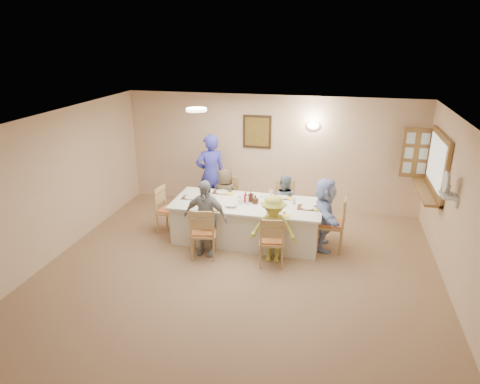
% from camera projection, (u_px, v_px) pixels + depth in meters
% --- Properties ---
extents(ground, '(7.00, 7.00, 0.00)m').
position_uv_depth(ground, '(232.00, 286.00, 6.67)').
color(ground, '#8D6748').
extents(room_walls, '(7.00, 7.00, 7.00)m').
position_uv_depth(room_walls, '(231.00, 196.00, 6.15)').
color(room_walls, '#DCB88D').
rests_on(room_walls, ground).
extents(wall_picture, '(0.62, 0.05, 0.72)m').
position_uv_depth(wall_picture, '(257.00, 132.00, 9.31)').
color(wall_picture, '#362213').
rests_on(wall_picture, room_walls).
extents(wall_sconce, '(0.26, 0.09, 0.18)m').
position_uv_depth(wall_sconce, '(313.00, 125.00, 8.96)').
color(wall_sconce, white).
rests_on(wall_sconce, room_walls).
extents(ceiling_light, '(0.36, 0.36, 0.05)m').
position_uv_depth(ceiling_light, '(196.00, 110.00, 7.40)').
color(ceiling_light, white).
rests_on(ceiling_light, room_walls).
extents(serving_hatch, '(0.06, 1.50, 1.15)m').
position_uv_depth(serving_hatch, '(438.00, 165.00, 7.66)').
color(serving_hatch, brown).
rests_on(serving_hatch, room_walls).
extents(hatch_sill, '(0.30, 1.50, 0.05)m').
position_uv_depth(hatch_sill, '(426.00, 192.00, 7.87)').
color(hatch_sill, brown).
rests_on(hatch_sill, room_walls).
extents(shutter_door, '(0.55, 0.04, 1.00)m').
position_uv_depth(shutter_door, '(416.00, 153.00, 8.41)').
color(shutter_door, brown).
rests_on(shutter_door, room_walls).
extents(fan_shelf, '(0.22, 0.36, 0.03)m').
position_uv_depth(fan_shelf, '(448.00, 195.00, 6.48)').
color(fan_shelf, white).
rests_on(fan_shelf, room_walls).
extents(desk_fan, '(0.30, 0.30, 0.28)m').
position_uv_depth(desk_fan, '(448.00, 186.00, 6.43)').
color(desk_fan, '#A5A5A8').
rests_on(desk_fan, fan_shelf).
extents(dining_table, '(2.77, 1.17, 0.76)m').
position_uv_depth(dining_table, '(247.00, 221.00, 8.06)').
color(dining_table, silver).
rests_on(dining_table, ground).
extents(chair_back_left, '(0.48, 0.48, 0.92)m').
position_uv_depth(chair_back_left, '(227.00, 200.00, 8.89)').
color(chair_back_left, tan).
rests_on(chair_back_left, ground).
extents(chair_back_right, '(0.48, 0.48, 0.92)m').
position_uv_depth(chair_back_right, '(284.00, 205.00, 8.64)').
color(chair_back_right, tan).
rests_on(chair_back_right, ground).
extents(chair_front_left, '(0.53, 0.53, 0.95)m').
position_uv_depth(chair_front_left, '(204.00, 232.00, 7.43)').
color(chair_front_left, tan).
rests_on(chair_front_left, ground).
extents(chair_front_right, '(0.49, 0.49, 0.91)m').
position_uv_depth(chair_front_right, '(272.00, 240.00, 7.18)').
color(chair_front_right, tan).
rests_on(chair_front_right, ground).
extents(chair_left_end, '(0.50, 0.50, 0.93)m').
position_uv_depth(chair_left_end, '(170.00, 210.00, 8.36)').
color(chair_left_end, tan).
rests_on(chair_left_end, ground).
extents(chair_right_end, '(0.52, 0.52, 1.01)m').
position_uv_depth(chair_right_end, '(331.00, 223.00, 7.69)').
color(chair_right_end, tan).
rests_on(chair_right_end, ground).
extents(diner_back_left, '(0.64, 0.48, 1.17)m').
position_uv_depth(diner_back_left, '(225.00, 196.00, 8.74)').
color(diner_back_left, brown).
rests_on(diner_back_left, ground).
extents(diner_back_right, '(0.71, 0.64, 1.13)m').
position_uv_depth(diner_back_right, '(284.00, 202.00, 8.49)').
color(diner_back_right, gray).
rests_on(diner_back_right, ground).
extents(diner_front_left, '(0.87, 0.49, 1.38)m').
position_uv_depth(diner_front_left, '(205.00, 218.00, 7.46)').
color(diner_front_left, '#9B9C9E').
rests_on(diner_front_left, ground).
extents(diner_front_right, '(0.81, 0.51, 1.20)m').
position_uv_depth(diner_front_right, '(273.00, 229.00, 7.24)').
color(diner_front_right, '#CCD149').
rests_on(diner_front_right, ground).
extents(diner_right_end, '(1.35, 0.74, 1.34)m').
position_uv_depth(diner_right_end, '(324.00, 214.00, 7.66)').
color(diner_right_end, '#AEC4FB').
rests_on(diner_right_end, ground).
extents(caregiver, '(1.01, 0.99, 1.75)m').
position_uv_depth(caregiver, '(211.00, 174.00, 9.16)').
color(caregiver, '#3738BC').
rests_on(caregiver, ground).
extents(placemat_fl, '(0.38, 0.28, 0.01)m').
position_uv_depth(placemat_fl, '(209.00, 208.00, 7.67)').
color(placemat_fl, '#472B19').
rests_on(placemat_fl, dining_table).
extents(plate_fl, '(0.25, 0.25, 0.02)m').
position_uv_depth(plate_fl, '(209.00, 208.00, 7.67)').
color(plate_fl, white).
rests_on(plate_fl, dining_table).
extents(napkin_fl, '(0.13, 0.13, 0.01)m').
position_uv_depth(napkin_fl, '(218.00, 210.00, 7.59)').
color(napkin_fl, yellow).
rests_on(napkin_fl, dining_table).
extents(placemat_fr, '(0.32, 0.24, 0.01)m').
position_uv_depth(placemat_fr, '(276.00, 214.00, 7.42)').
color(placemat_fr, '#472B19').
rests_on(placemat_fr, dining_table).
extents(plate_fr, '(0.25, 0.25, 0.02)m').
position_uv_depth(plate_fr, '(276.00, 214.00, 7.41)').
color(plate_fr, white).
rests_on(plate_fr, dining_table).
extents(napkin_fr, '(0.14, 0.14, 0.01)m').
position_uv_depth(napkin_fr, '(286.00, 216.00, 7.33)').
color(napkin_fr, yellow).
rests_on(napkin_fr, dining_table).
extents(placemat_bl, '(0.36, 0.27, 0.01)m').
position_uv_depth(placemat_bl, '(222.00, 192.00, 8.44)').
color(placemat_bl, '#472B19').
rests_on(placemat_bl, dining_table).
extents(plate_bl, '(0.24, 0.24, 0.02)m').
position_uv_depth(plate_bl, '(222.00, 192.00, 8.44)').
color(plate_bl, white).
rests_on(plate_bl, dining_table).
extents(napkin_bl, '(0.14, 0.14, 0.01)m').
position_uv_depth(napkin_bl, '(230.00, 194.00, 8.35)').
color(napkin_bl, yellow).
rests_on(napkin_bl, dining_table).
extents(placemat_br, '(0.36, 0.26, 0.01)m').
position_uv_depth(placemat_br, '(282.00, 197.00, 8.18)').
color(placemat_br, '#472B19').
rests_on(placemat_br, dining_table).
extents(plate_br, '(0.24, 0.24, 0.01)m').
position_uv_depth(plate_br, '(282.00, 197.00, 8.18)').
color(plate_br, white).
rests_on(plate_br, dining_table).
extents(napkin_br, '(0.14, 0.14, 0.01)m').
position_uv_depth(napkin_br, '(291.00, 199.00, 8.10)').
color(napkin_br, yellow).
rests_on(napkin_br, dining_table).
extents(placemat_le, '(0.34, 0.25, 0.01)m').
position_uv_depth(placemat_le, '(191.00, 198.00, 8.16)').
color(placemat_le, '#472B19').
rests_on(placemat_le, dining_table).
extents(plate_le, '(0.24, 0.24, 0.01)m').
position_uv_depth(plate_le, '(191.00, 197.00, 8.16)').
color(plate_le, white).
rests_on(plate_le, dining_table).
extents(napkin_le, '(0.14, 0.14, 0.01)m').
position_uv_depth(napkin_le, '(199.00, 199.00, 8.08)').
color(napkin_le, yellow).
rests_on(napkin_le, dining_table).
extents(placemat_re, '(0.38, 0.28, 0.01)m').
position_uv_depth(placemat_re, '(308.00, 208.00, 7.69)').
color(placemat_re, '#472B19').
rests_on(placemat_re, dining_table).
extents(plate_re, '(0.25, 0.25, 0.02)m').
position_uv_depth(plate_re, '(308.00, 207.00, 7.69)').
color(plate_re, white).
rests_on(plate_re, dining_table).
extents(napkin_re, '(0.13, 0.13, 0.01)m').
position_uv_depth(napkin_re, '(318.00, 209.00, 7.60)').
color(napkin_re, yellow).
rests_on(napkin_re, dining_table).
extents(teacup_a, '(0.12, 0.12, 0.09)m').
position_uv_depth(teacup_a, '(201.00, 203.00, 7.80)').
color(teacup_a, white).
rests_on(teacup_a, dining_table).
extents(teacup_b, '(0.15, 0.15, 0.08)m').
position_uv_depth(teacup_b, '(271.00, 192.00, 8.32)').
color(teacup_b, white).
rests_on(teacup_b, dining_table).
extents(bowl_a, '(0.29, 0.29, 0.05)m').
position_uv_depth(bowl_a, '(232.00, 205.00, 7.74)').
color(bowl_a, white).
rests_on(bowl_a, dining_table).
extents(bowl_b, '(0.21, 0.21, 0.05)m').
position_uv_depth(bowl_b, '(268.00, 198.00, 8.06)').
color(bowl_b, white).
rests_on(bowl_b, dining_table).
extents(condiment_ketchup, '(0.14, 0.14, 0.21)m').
position_uv_depth(condiment_ketchup, '(246.00, 197.00, 7.92)').
color(condiment_ketchup, red).
rests_on(condiment_ketchup, dining_table).
extents(condiment_brown, '(0.10, 0.10, 0.21)m').
position_uv_depth(condiment_brown, '(251.00, 196.00, 7.96)').
color(condiment_brown, '#3C1D10').
rests_on(condiment_brown, dining_table).
extents(condiment_malt, '(0.14, 0.14, 0.16)m').
position_uv_depth(condiment_malt, '(255.00, 199.00, 7.88)').
color(condiment_malt, '#3C1D10').
rests_on(condiment_malt, dining_table).
extents(drinking_glass, '(0.07, 0.07, 0.10)m').
position_uv_depth(drinking_glass, '(240.00, 198.00, 7.99)').
color(drinking_glass, silver).
rests_on(drinking_glass, dining_table).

